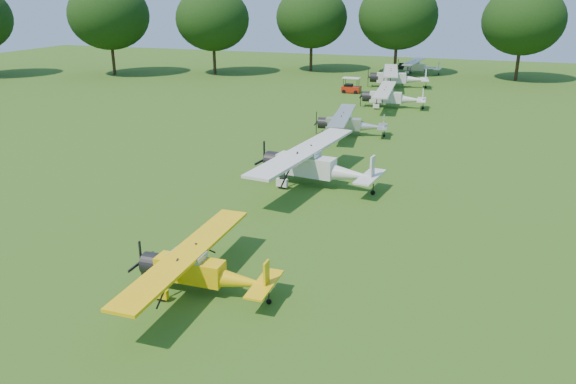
% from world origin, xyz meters
% --- Properties ---
extents(ground, '(160.00, 160.00, 0.00)m').
position_xyz_m(ground, '(0.00, 0.00, 0.00)').
color(ground, '#1B4A12').
rests_on(ground, ground).
extents(tree_belt, '(137.36, 130.27, 14.52)m').
position_xyz_m(tree_belt, '(3.57, 0.16, 8.03)').
color(tree_belt, '#312113').
rests_on(tree_belt, ground).
extents(aircraft_2, '(5.85, 9.28, 1.84)m').
position_xyz_m(aircraft_2, '(0.83, -8.60, 1.07)').
color(aircraft_2, yellow).
rests_on(aircraft_2, ground).
extents(aircraft_3, '(7.74, 12.30, 2.41)m').
position_xyz_m(aircraft_3, '(1.28, 5.42, 1.41)').
color(aircraft_3, silver).
rests_on(aircraft_3, ground).
extents(aircraft_4, '(6.02, 9.56, 1.88)m').
position_xyz_m(aircraft_4, '(0.23, 18.72, 1.10)').
color(aircraft_4, silver).
rests_on(aircraft_4, ground).
extents(aircraft_5, '(6.73, 10.73, 2.11)m').
position_xyz_m(aircraft_5, '(1.50, 31.68, 1.23)').
color(aircraft_5, silver).
rests_on(aircraft_5, ground).
extents(aircraft_6, '(7.58, 12.00, 2.36)m').
position_xyz_m(aircraft_6, '(-0.08, 44.94, 1.38)').
color(aircraft_6, silver).
rests_on(aircraft_6, ground).
extents(aircraft_7, '(6.29, 10.03, 1.97)m').
position_xyz_m(aircraft_7, '(0.92, 58.26, 1.15)').
color(aircraft_7, silver).
rests_on(aircraft_7, ground).
extents(golf_cart, '(2.11, 1.33, 1.78)m').
position_xyz_m(golf_cart, '(-4.45, 39.13, 0.60)').
color(golf_cart, '#B4220C').
rests_on(golf_cart, ground).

